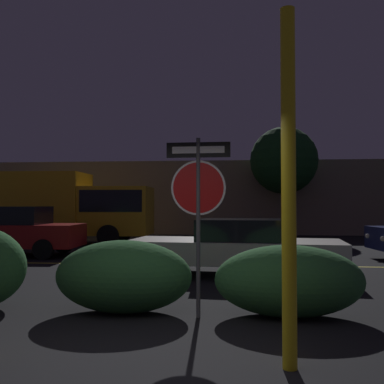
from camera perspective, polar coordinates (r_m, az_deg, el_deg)
ground_plane at (r=4.53m, az=-8.03°, el=-22.31°), size 260.00×260.00×0.00m
road_center_stripe at (r=11.54m, az=0.23°, el=-9.69°), size 37.05×0.12×0.01m
stop_sign at (r=6.12m, az=0.84°, el=0.22°), size 0.92×0.06×2.56m
yellow_pole_right at (r=4.32m, az=12.76°, el=0.75°), size 0.14×0.14×3.56m
hedge_bush_2 at (r=6.54m, az=-9.12°, el=-11.05°), size 2.04×1.12×1.07m
hedge_bush_3 at (r=6.39m, az=12.79°, el=-11.48°), size 2.12×1.14×1.02m
passing_car_1 at (r=14.59m, az=-22.44°, el=-4.90°), size 4.21×2.09×1.55m
passing_car_2 at (r=9.84m, az=5.93°, el=-7.25°), size 4.99×2.26×1.28m
delivery_truck at (r=18.45m, az=-16.66°, el=-1.77°), size 7.23×2.56×2.93m
tree_0 at (r=22.06m, az=12.14°, el=4.09°), size 3.38×3.38×5.54m
building_backdrop at (r=25.33m, az=-3.43°, el=-0.83°), size 31.52×3.94×4.02m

